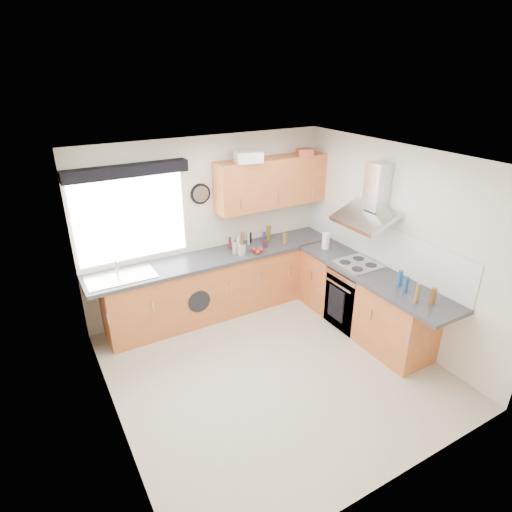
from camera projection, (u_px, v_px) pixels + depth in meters
ground_plane at (273, 369)px, 5.15m from camera, size 3.60×3.60×0.00m
ceiling at (277, 161)px, 4.12m from camera, size 3.60×3.60×0.02m
wall_back at (207, 226)px, 6.05m from camera, size 3.60×0.02×2.50m
wall_front at (402, 371)px, 3.21m from camera, size 3.60×0.02×2.50m
wall_left at (104, 322)px, 3.81m from camera, size 0.02×3.60×2.50m
wall_right at (394, 244)px, 5.45m from camera, size 0.02×3.60×2.50m
window at (131, 218)px, 5.45m from camera, size 1.40×0.02×1.10m
window_blind at (127, 171)px, 5.12m from camera, size 1.50×0.18×0.14m
splashback at (376, 242)px, 5.71m from camera, size 0.01×3.00×0.54m
base_cab_back at (212, 287)px, 6.12m from camera, size 3.00×0.58×0.86m
base_cab_corner at (304, 264)px, 6.83m from camera, size 0.60×0.60×0.86m
base_cab_right at (363, 301)px, 5.77m from camera, size 0.58×2.10×0.86m
worktop_back at (217, 257)px, 5.97m from camera, size 3.60×0.62×0.05m
worktop_right at (374, 275)px, 5.46m from camera, size 0.62×2.42×0.05m
sink at (121, 274)px, 5.34m from camera, size 0.84×0.46×0.10m
oven at (354, 296)px, 5.89m from camera, size 0.56×0.58×0.85m
hob_plate at (358, 264)px, 5.68m from camera, size 0.52×0.52×0.01m
extractor_hood at (371, 201)px, 5.38m from camera, size 0.52×0.78×0.66m
upper_cabinets at (271, 182)px, 6.12m from camera, size 1.70×0.35×0.70m
washing_machine at (191, 292)px, 5.98m from camera, size 0.60×0.58×0.87m
wall_clock at (201, 194)px, 5.78m from camera, size 0.28×0.04×0.28m
casserole at (249, 157)px, 5.67m from camera, size 0.39×0.32×0.14m
storage_box at (305, 152)px, 6.09m from camera, size 0.26×0.23×0.10m
utensil_pot at (242, 250)px, 5.95m from camera, size 0.13×0.13×0.15m
kitchen_roll at (326, 241)px, 6.14m from camera, size 0.14×0.14×0.24m
tomato_cluster at (258, 251)px, 6.03m from camera, size 0.19×0.19×0.07m
jar_0 at (238, 245)px, 6.04m from camera, size 0.07×0.07×0.21m
jar_1 at (269, 233)px, 6.42m from camera, size 0.07×0.07×0.22m
jar_2 at (250, 238)px, 6.35m from camera, size 0.04×0.04×0.16m
jar_3 at (264, 239)px, 6.25m from camera, size 0.04×0.04×0.21m
jar_4 at (239, 246)px, 5.97m from camera, size 0.05×0.05×0.24m
jar_5 at (248, 238)px, 6.27m from camera, size 0.04×0.04×0.20m
jar_6 at (236, 246)px, 6.08m from camera, size 0.05×0.05×0.15m
jar_7 at (285, 239)px, 6.30m from camera, size 0.07×0.07×0.17m
jar_8 at (266, 244)px, 6.20m from camera, size 0.05×0.05×0.11m
jar_9 at (230, 243)px, 6.16m from camera, size 0.04×0.04×0.17m
jar_10 at (235, 248)px, 5.98m from camera, size 0.06×0.06×0.16m
bottle_0 at (406, 285)px, 4.95m from camera, size 0.05×0.05×0.21m
bottle_1 at (433, 296)px, 4.71m from camera, size 0.06×0.06×0.20m
bottle_2 at (400, 278)px, 5.09m from camera, size 0.06×0.06×0.21m
bottle_3 at (417, 293)px, 4.74m from camera, size 0.05×0.05×0.23m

